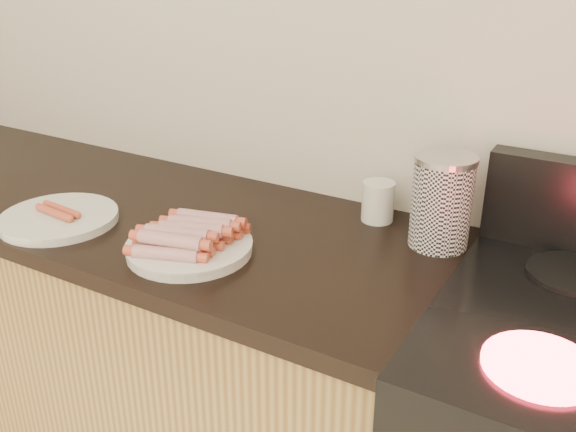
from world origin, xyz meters
The scene contains 11 objects.
wall_back centered at (0.00, 2.00, 1.30)m, with size 4.00×0.04×2.60m, color silver.
cabinet_base centered at (-0.70, 1.69, 0.43)m, with size 2.20×0.59×0.86m, color olive.
counter_slab centered at (-0.70, 1.69, 0.88)m, with size 2.20×0.62×0.04m, color black.
burner_near_left centered at (0.61, 1.51, 0.92)m, with size 0.18×0.18×0.01m, color #FF1E2D.
burner_far_left centered at (0.61, 1.84, 0.92)m, with size 0.18×0.18×0.01m, color black.
main_plate centered at (-0.12, 1.56, 0.91)m, with size 0.27×0.27×0.02m, color white.
side_plate centered at (-0.49, 1.53, 0.91)m, with size 0.28×0.28×0.02m, color silver.
hotdog_pile centered at (-0.12, 1.56, 0.94)m, with size 0.14×0.22×0.05m.
plain_sausages centered at (-0.49, 1.53, 0.93)m, with size 0.12×0.05×0.02m.
canister centered at (0.33, 1.87, 1.00)m, with size 0.13×0.13×0.21m.
mug centered at (0.16, 1.92, 0.95)m, with size 0.08×0.08×0.10m, color silver.
Camera 1 is at (0.68, 0.60, 1.54)m, focal length 40.00 mm.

